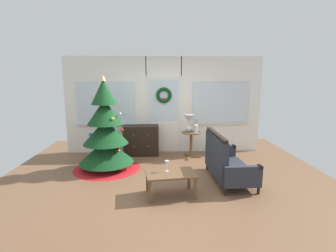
{
  "coord_description": "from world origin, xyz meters",
  "views": [
    {
      "loc": [
        -0.17,
        -4.76,
        2.01
      ],
      "look_at": [
        0.05,
        0.55,
        1.0
      ],
      "focal_mm": 27.41,
      "sensor_mm": 36.0,
      "label": 1
    }
  ],
  "objects_px": {
    "flower_vase": "(196,128)",
    "coffee_table": "(171,176)",
    "side_table": "(191,139)",
    "dresser_cabinet": "(141,140)",
    "wine_glass": "(167,164)",
    "gift_box": "(123,167)",
    "settee_sofa": "(225,162)",
    "table_lamp": "(189,121)",
    "christmas_tree": "(106,137)"
  },
  "relations": [
    {
      "from": "flower_vase",
      "to": "coffee_table",
      "type": "distance_m",
      "value": 2.2
    },
    {
      "from": "side_table",
      "to": "dresser_cabinet",
      "type": "bearing_deg",
      "value": 166.42
    },
    {
      "from": "flower_vase",
      "to": "wine_glass",
      "type": "height_order",
      "value": "flower_vase"
    },
    {
      "from": "wine_glass",
      "to": "gift_box",
      "type": "xyz_separation_m",
      "value": [
        -0.91,
        1.13,
        -0.46
      ]
    },
    {
      "from": "dresser_cabinet",
      "to": "settee_sofa",
      "type": "distance_m",
      "value": 2.5
    },
    {
      "from": "dresser_cabinet",
      "to": "wine_glass",
      "type": "height_order",
      "value": "dresser_cabinet"
    },
    {
      "from": "dresser_cabinet",
      "to": "wine_glass",
      "type": "bearing_deg",
      "value": -75.89
    },
    {
      "from": "side_table",
      "to": "wine_glass",
      "type": "relative_size",
      "value": 3.41
    },
    {
      "from": "table_lamp",
      "to": "coffee_table",
      "type": "relative_size",
      "value": 0.49
    },
    {
      "from": "christmas_tree",
      "to": "side_table",
      "type": "xyz_separation_m",
      "value": [
        1.98,
        0.72,
        -0.26
      ]
    },
    {
      "from": "flower_vase",
      "to": "wine_glass",
      "type": "distance_m",
      "value": 2.13
    },
    {
      "from": "flower_vase",
      "to": "wine_glass",
      "type": "bearing_deg",
      "value": -111.8
    },
    {
      "from": "flower_vase",
      "to": "gift_box",
      "type": "xyz_separation_m",
      "value": [
        -1.7,
        -0.84,
        -0.7
      ]
    },
    {
      "from": "table_lamp",
      "to": "christmas_tree",
      "type": "bearing_deg",
      "value": -158.41
    },
    {
      "from": "settee_sofa",
      "to": "gift_box",
      "type": "distance_m",
      "value": 2.18
    },
    {
      "from": "christmas_tree",
      "to": "table_lamp",
      "type": "bearing_deg",
      "value": 21.59
    },
    {
      "from": "settee_sofa",
      "to": "table_lamp",
      "type": "bearing_deg",
      "value": 109.48
    },
    {
      "from": "side_table",
      "to": "table_lamp",
      "type": "height_order",
      "value": "table_lamp"
    },
    {
      "from": "side_table",
      "to": "wine_glass",
      "type": "height_order",
      "value": "side_table"
    },
    {
      "from": "christmas_tree",
      "to": "flower_vase",
      "type": "bearing_deg",
      "value": 17.6
    },
    {
      "from": "dresser_cabinet",
      "to": "flower_vase",
      "type": "bearing_deg",
      "value": -14.99
    },
    {
      "from": "gift_box",
      "to": "side_table",
      "type": "bearing_deg",
      "value": 29.34
    },
    {
      "from": "table_lamp",
      "to": "gift_box",
      "type": "height_order",
      "value": "table_lamp"
    },
    {
      "from": "coffee_table",
      "to": "gift_box",
      "type": "distance_m",
      "value": 1.57
    },
    {
      "from": "dresser_cabinet",
      "to": "wine_glass",
      "type": "xyz_separation_m",
      "value": [
        0.59,
        -2.33,
        0.16
      ]
    },
    {
      "from": "coffee_table",
      "to": "christmas_tree",
      "type": "bearing_deg",
      "value": 134.58
    },
    {
      "from": "christmas_tree",
      "to": "flower_vase",
      "type": "relative_size",
      "value": 5.88
    },
    {
      "from": "settee_sofa",
      "to": "gift_box",
      "type": "relative_size",
      "value": 8.49
    },
    {
      "from": "settee_sofa",
      "to": "wine_glass",
      "type": "xyz_separation_m",
      "value": [
        -1.16,
        -0.54,
        0.17
      ]
    },
    {
      "from": "christmas_tree",
      "to": "settee_sofa",
      "type": "distance_m",
      "value": 2.6
    },
    {
      "from": "dresser_cabinet",
      "to": "wine_glass",
      "type": "relative_size",
      "value": 4.63
    },
    {
      "from": "table_lamp",
      "to": "flower_vase",
      "type": "distance_m",
      "value": 0.25
    },
    {
      "from": "flower_vase",
      "to": "gift_box",
      "type": "relative_size",
      "value": 2.04
    },
    {
      "from": "settee_sofa",
      "to": "dresser_cabinet",
      "type": "bearing_deg",
      "value": 134.38
    },
    {
      "from": "coffee_table",
      "to": "settee_sofa",
      "type": "bearing_deg",
      "value": 29.16
    },
    {
      "from": "gift_box",
      "to": "dresser_cabinet",
      "type": "bearing_deg",
      "value": 74.9
    },
    {
      "from": "christmas_tree",
      "to": "gift_box",
      "type": "height_order",
      "value": "christmas_tree"
    },
    {
      "from": "christmas_tree",
      "to": "dresser_cabinet",
      "type": "xyz_separation_m",
      "value": [
        0.71,
        1.03,
        -0.34
      ]
    },
    {
      "from": "wine_glass",
      "to": "gift_box",
      "type": "relative_size",
      "value": 1.14
    },
    {
      "from": "flower_vase",
      "to": "settee_sofa",
      "type": "bearing_deg",
      "value": -75.11
    },
    {
      "from": "settee_sofa",
      "to": "side_table",
      "type": "relative_size",
      "value": 2.19
    },
    {
      "from": "flower_vase",
      "to": "gift_box",
      "type": "height_order",
      "value": "flower_vase"
    },
    {
      "from": "dresser_cabinet",
      "to": "flower_vase",
      "type": "xyz_separation_m",
      "value": [
        1.37,
        -0.37,
        0.39
      ]
    },
    {
      "from": "settee_sofa",
      "to": "flower_vase",
      "type": "relative_size",
      "value": 4.17
    },
    {
      "from": "table_lamp",
      "to": "side_table",
      "type": "bearing_deg",
      "value": -33.69
    },
    {
      "from": "flower_vase",
      "to": "wine_glass",
      "type": "relative_size",
      "value": 1.79
    },
    {
      "from": "dresser_cabinet",
      "to": "table_lamp",
      "type": "relative_size",
      "value": 2.05
    },
    {
      "from": "side_table",
      "to": "gift_box",
      "type": "bearing_deg",
      "value": -150.66
    },
    {
      "from": "christmas_tree",
      "to": "wine_glass",
      "type": "height_order",
      "value": "christmas_tree"
    },
    {
      "from": "settee_sofa",
      "to": "gift_box",
      "type": "bearing_deg",
      "value": 164.3
    }
  ]
}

